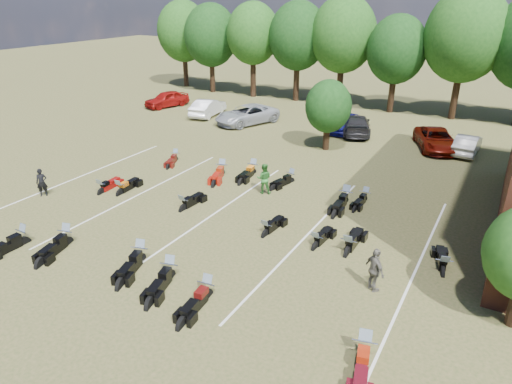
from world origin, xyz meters
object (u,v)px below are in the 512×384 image
Objects in this scene: person_black at (42,183)px; person_grey at (375,270)px; car_0 at (167,99)px; motorcycle_3 at (170,278)px; motorcycle_14 at (176,161)px; car_4 at (344,123)px; person_green at (264,178)px; motorcycle_7 at (102,193)px.

person_grey is (18.32, 0.43, 0.10)m from person_black.
car_0 is 32.82m from person_grey.
motorcycle_3 is 1.22× the size of motorcycle_14.
car_0 is 1.04× the size of car_4.
person_green reaches higher than motorcycle_14.
person_green is at bearing -91.85° from car_4.
car_0 is at bearing 112.02° from motorcycle_14.
person_black is (8.01, -20.03, 0.02)m from car_0.
person_black is 11.56m from motorcycle_3.
person_black is at bearing 40.84° from person_grey.
car_0 is 21.57m from person_black.
person_green is 0.86× the size of motorcycle_14.
motorcycle_7 is at bearing -42.79° from car_0.
motorcycle_14 is at bearing -30.94° from car_0.
car_0 is 2.51× the size of person_grey.
motorcycle_14 is at bearing -35.52° from person_green.
motorcycle_3 is at bearing -60.74° from person_black.
motorcycle_14 is (0.19, 6.27, 0.00)m from motorcycle_7.
car_0 is at bearing -65.84° from motorcycle_7.
person_grey is 7.86m from motorcycle_3.
car_0 is 29.82m from motorcycle_3.
person_black reaches higher than motorcycle_14.
person_grey is 0.72× the size of motorcycle_3.
motorcycle_14 is (10.71, -11.96, -0.76)m from car_0.
person_black reaches higher than car_4.
car_4 is 2.13× the size of motorcycle_14.
car_4 is 14.23m from motorcycle_14.
car_4 is 13.91m from person_green.
person_grey is (26.33, -19.59, 0.13)m from car_0.
person_grey is at bearing -70.61° from car_4.
motorcycle_7 is (2.52, 1.81, -0.78)m from person_black.
person_grey reaches higher than person_black.
motorcycle_14 is at bearing 13.41° from person_grey.
car_4 reaches higher than motorcycle_7.
motorcycle_3 is (1.20, -23.05, -0.73)m from car_4.
person_grey is at bearing 169.19° from motorcycle_7.
car_0 is 18.01m from car_4.
motorcycle_7 reaches higher than motorcycle_14.
motorcycle_14 is at bearing 24.66° from person_black.
person_black reaches higher than car_0.
person_green is at bearing -19.44° from car_0.
car_4 is (18.00, 0.24, -0.03)m from car_0.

